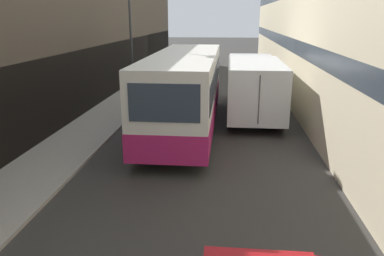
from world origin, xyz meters
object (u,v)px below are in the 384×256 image
at_px(bus, 185,90).
at_px(box_truck, 253,84).
at_px(panel_van, 191,68).
at_px(street_lamp, 130,9).

distance_m(bus, box_truck, 4.16).
xyz_separation_m(panel_van, street_lamp, (-2.14, -8.17, 3.84)).
bearing_deg(box_truck, bus, -135.32).
bearing_deg(panel_van, box_truck, -65.63).
bearing_deg(street_lamp, panel_van, 75.31).
bearing_deg(bus, panel_van, 94.40).
xyz_separation_m(bus, panel_van, (-0.88, 11.37, -0.60)).
distance_m(box_truck, street_lamp, 6.89).
relative_size(panel_van, street_lamp, 0.64).
relative_size(bus, panel_van, 2.30).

